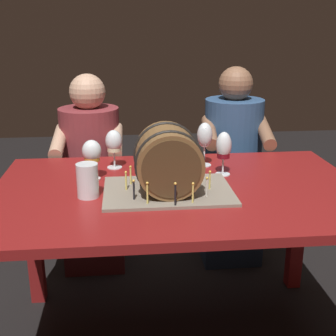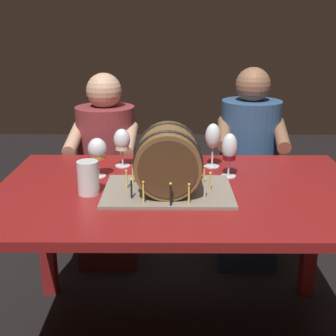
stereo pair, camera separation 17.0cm
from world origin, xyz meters
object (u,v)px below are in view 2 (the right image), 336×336
dining_table (181,211)px  wine_glass_empty (213,137)px  wine_glass_red (229,149)px  beer_pint (88,178)px  person_seated_left (108,180)px  barrel_cake (168,163)px  wine_glass_white (122,142)px  wine_glass_amber (97,151)px  person_seated_right (248,177)px  wine_glass_rose (166,141)px

dining_table → wine_glass_empty: (0.15, 0.28, 0.24)m
wine_glass_red → beer_pint: size_ratio=1.46×
wine_glass_empty → person_seated_left: person_seated_left is taller
barrel_cake → wine_glass_white: 0.40m
dining_table → wine_glass_amber: wine_glass_amber is taller
dining_table → person_seated_right: (0.41, 0.76, -0.12)m
wine_glass_white → wine_glass_red: wine_glass_red is taller
wine_glass_white → wine_glass_rose: size_ratio=0.94×
wine_glass_red → beer_pint: bearing=-159.9°
wine_glass_empty → wine_glass_red: size_ratio=1.06×
dining_table → person_seated_right: 0.87m
wine_glass_red → wine_glass_empty: bearing=112.6°
wine_glass_rose → person_seated_left: (-0.34, 0.51, -0.37)m
dining_table → person_seated_right: bearing=62.0°
wine_glass_amber → beer_pint: 0.21m
wine_glass_rose → person_seated_left: 0.71m
wine_glass_empty → person_seated_left: 0.83m
dining_table → wine_glass_rose: size_ratio=7.92×
wine_glass_white → person_seated_left: 0.61m
wine_glass_white → person_seated_left: bearing=106.7°
wine_glass_rose → wine_glass_red: 0.29m
dining_table → beer_pint: beer_pint is taller
wine_glass_empty → person_seated_right: 0.65m
beer_pint → person_seated_right: size_ratio=0.11×
person_seated_left → person_seated_right: person_seated_right is taller
wine_glass_amber → beer_pint: bearing=-91.5°
wine_glass_empty → person_seated_left: size_ratio=0.18×
wine_glass_empty → wine_glass_red: bearing=-67.4°
wine_glass_red → person_seated_left: 0.94m
dining_table → barrel_cake: barrel_cake is taller
wine_glass_red → person_seated_left: size_ratio=0.17×
dining_table → wine_glass_amber: size_ratio=8.75×
person_seated_right → wine_glass_empty: bearing=-117.9°
dining_table → wine_glass_white: (-0.26, 0.29, 0.22)m
beer_pint → wine_glass_amber: bearing=88.5°
wine_glass_red → person_seated_right: (0.20, 0.62, -0.34)m
wine_glass_rose → person_seated_left: person_seated_left is taller
person_seated_right → dining_table: bearing=-118.0°
beer_pint → person_seated_left: 0.88m
wine_glass_empty → person_seated_left: (-0.56, 0.48, -0.38)m
wine_glass_rose → person_seated_right: 0.77m
wine_glass_rose → wine_glass_red: wine_glass_red is taller
wine_glass_white → beer_pint: bearing=-105.1°
wine_glass_empty → beer_pint: bearing=-145.8°
wine_glass_amber → wine_glass_empty: bearing=15.7°
wine_glass_rose → wine_glass_red: size_ratio=0.99×
wine_glass_amber → wine_glass_rose: bearing=22.1°
wine_glass_red → person_seated_left: person_seated_left is taller
wine_glass_amber → person_seated_left: size_ratio=0.15×
wine_glass_red → beer_pint: 0.60m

